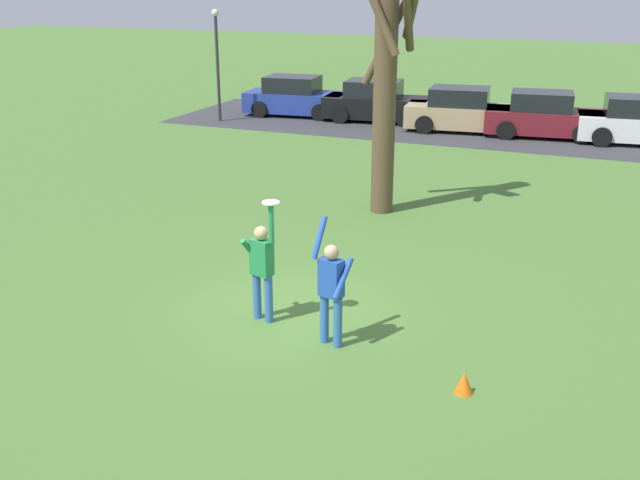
{
  "coord_description": "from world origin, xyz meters",
  "views": [
    {
      "loc": [
        4.79,
        -10.38,
        5.43
      ],
      "look_at": [
        0.36,
        0.44,
        1.23
      ],
      "focal_mm": 41.36,
      "sensor_mm": 36.0,
      "label": 1
    }
  ],
  "objects_px": {
    "person_defender": "(331,286)",
    "bare_tree_tall": "(386,70)",
    "parked_car_white": "(640,122)",
    "parked_car_blue": "(295,98)",
    "frisbee_disc": "(271,202)",
    "parked_car_maroon": "(544,116)",
    "person_catcher": "(262,265)",
    "lamppost_by_lot": "(217,54)",
    "parked_car_black": "(376,102)",
    "field_cone_orange": "(464,383)",
    "parked_car_tan": "(462,111)"
  },
  "relations": [
    {
      "from": "parked_car_white",
      "to": "lamppost_by_lot",
      "type": "distance_m",
      "value": 15.58
    },
    {
      "from": "person_defender",
      "to": "parked_car_black",
      "type": "xyz_separation_m",
      "value": [
        -5.27,
        18.25,
        -0.25
      ]
    },
    {
      "from": "person_catcher",
      "to": "field_cone_orange",
      "type": "distance_m",
      "value": 3.82
    },
    {
      "from": "parked_car_black",
      "to": "lamppost_by_lot",
      "type": "xyz_separation_m",
      "value": [
        -5.72,
        -2.38,
        1.86
      ]
    },
    {
      "from": "parked_car_black",
      "to": "parked_car_tan",
      "type": "height_order",
      "value": "same"
    },
    {
      "from": "person_defender",
      "to": "parked_car_black",
      "type": "bearing_deg",
      "value": -58.39
    },
    {
      "from": "parked_car_maroon",
      "to": "bare_tree_tall",
      "type": "distance_m",
      "value": 11.31
    },
    {
      "from": "parked_car_black",
      "to": "lamppost_by_lot",
      "type": "relative_size",
      "value": 1.0
    },
    {
      "from": "parked_car_black",
      "to": "parked_car_tan",
      "type": "bearing_deg",
      "value": -17.8
    },
    {
      "from": "parked_car_tan",
      "to": "lamppost_by_lot",
      "type": "distance_m",
      "value": 9.6
    },
    {
      "from": "bare_tree_tall",
      "to": "field_cone_orange",
      "type": "height_order",
      "value": "bare_tree_tall"
    },
    {
      "from": "parked_car_white",
      "to": "bare_tree_tall",
      "type": "relative_size",
      "value": 0.66
    },
    {
      "from": "person_defender",
      "to": "bare_tree_tall",
      "type": "relative_size",
      "value": 0.31
    },
    {
      "from": "field_cone_orange",
      "to": "parked_car_tan",
      "type": "bearing_deg",
      "value": 102.23
    },
    {
      "from": "person_defender",
      "to": "parked_car_white",
      "type": "relative_size",
      "value": 0.48
    },
    {
      "from": "parked_car_blue",
      "to": "parked_car_black",
      "type": "relative_size",
      "value": 1.0
    },
    {
      "from": "parked_car_white",
      "to": "bare_tree_tall",
      "type": "bearing_deg",
      "value": -124.57
    },
    {
      "from": "parked_car_maroon",
      "to": "parked_car_blue",
      "type": "bearing_deg",
      "value": 170.42
    },
    {
      "from": "person_defender",
      "to": "parked_car_blue",
      "type": "distance_m",
      "value": 20.18
    },
    {
      "from": "frisbee_disc",
      "to": "bare_tree_tall",
      "type": "bearing_deg",
      "value": 92.0
    },
    {
      "from": "field_cone_orange",
      "to": "parked_car_blue",
      "type": "bearing_deg",
      "value": 120.21
    },
    {
      "from": "parked_car_blue",
      "to": "bare_tree_tall",
      "type": "xyz_separation_m",
      "value": [
        7.36,
        -11.25,
        2.66
      ]
    },
    {
      "from": "parked_car_black",
      "to": "field_cone_orange",
      "type": "bearing_deg",
      "value": -74.74
    },
    {
      "from": "parked_car_maroon",
      "to": "parked_car_white",
      "type": "height_order",
      "value": "same"
    },
    {
      "from": "parked_car_white",
      "to": "field_cone_orange",
      "type": "xyz_separation_m",
      "value": [
        -2.16,
        -18.32,
        -0.57
      ]
    },
    {
      "from": "parked_car_tan",
      "to": "parked_car_white",
      "type": "height_order",
      "value": "same"
    },
    {
      "from": "person_catcher",
      "to": "parked_car_white",
      "type": "bearing_deg",
      "value": 87.15
    },
    {
      "from": "person_defender",
      "to": "parked_car_maroon",
      "type": "xyz_separation_m",
      "value": [
        1.2,
        17.63,
        -0.25
      ]
    },
    {
      "from": "person_catcher",
      "to": "person_defender",
      "type": "height_order",
      "value": "person_catcher"
    },
    {
      "from": "lamppost_by_lot",
      "to": "person_defender",
      "type": "bearing_deg",
      "value": -55.31
    },
    {
      "from": "person_defender",
      "to": "bare_tree_tall",
      "type": "xyz_separation_m",
      "value": [
        -1.38,
        6.94,
        2.4
      ]
    },
    {
      "from": "person_catcher",
      "to": "parked_car_tan",
      "type": "height_order",
      "value": "person_catcher"
    },
    {
      "from": "parked_car_maroon",
      "to": "field_cone_orange",
      "type": "bearing_deg",
      "value": -93.16
    },
    {
      "from": "lamppost_by_lot",
      "to": "field_cone_orange",
      "type": "bearing_deg",
      "value": -51.35
    },
    {
      "from": "person_defender",
      "to": "parked_car_blue",
      "type": "xyz_separation_m",
      "value": [
        -8.74,
        18.19,
        -0.25
      ]
    },
    {
      "from": "parked_car_black",
      "to": "bare_tree_tall",
      "type": "relative_size",
      "value": 0.66
    },
    {
      "from": "parked_car_blue",
      "to": "parked_car_black",
      "type": "distance_m",
      "value": 3.48
    },
    {
      "from": "parked_car_black",
      "to": "bare_tree_tall",
      "type": "height_order",
      "value": "bare_tree_tall"
    },
    {
      "from": "frisbee_disc",
      "to": "parked_car_maroon",
      "type": "relative_size",
      "value": 0.06
    },
    {
      "from": "bare_tree_tall",
      "to": "frisbee_disc",
      "type": "bearing_deg",
      "value": -88.0
    },
    {
      "from": "parked_car_white",
      "to": "parked_car_blue",
      "type": "bearing_deg",
      "value": 171.4
    },
    {
      "from": "person_defender",
      "to": "parked_car_maroon",
      "type": "relative_size",
      "value": 0.48
    },
    {
      "from": "person_catcher",
      "to": "parked_car_maroon",
      "type": "distance_m",
      "value": 17.44
    },
    {
      "from": "lamppost_by_lot",
      "to": "field_cone_orange",
      "type": "distance_m",
      "value": 21.28
    },
    {
      "from": "bare_tree_tall",
      "to": "lamppost_by_lot",
      "type": "xyz_separation_m",
      "value": [
        -9.6,
        8.93,
        -0.8
      ]
    },
    {
      "from": "parked_car_black",
      "to": "field_cone_orange",
      "type": "height_order",
      "value": "parked_car_black"
    },
    {
      "from": "parked_car_blue",
      "to": "parked_car_tan",
      "type": "relative_size",
      "value": 1.0
    },
    {
      "from": "bare_tree_tall",
      "to": "field_cone_orange",
      "type": "relative_size",
      "value": 20.3
    },
    {
      "from": "parked_car_tan",
      "to": "lamppost_by_lot",
      "type": "bearing_deg",
      "value": -176.16
    },
    {
      "from": "frisbee_disc",
      "to": "parked_car_blue",
      "type": "height_order",
      "value": "frisbee_disc"
    }
  ]
}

